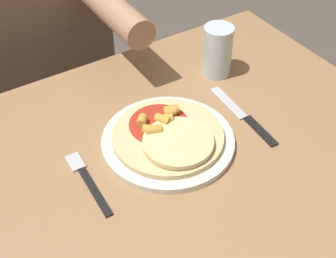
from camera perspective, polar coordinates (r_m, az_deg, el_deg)
The scene contains 7 objects.
dining_table at distance 1.03m, azimuth 1.39°, elevation -7.89°, with size 0.98×0.77×0.73m.
plate at distance 0.95m, azimuth 0.00°, elevation -1.46°, with size 0.27×0.27×0.01m.
pizza at distance 0.94m, azimuth 0.11°, elevation -0.79°, with size 0.23×0.23×0.04m.
fork at distance 0.90m, azimuth -9.90°, elevation -6.01°, with size 0.03×0.18×0.00m.
knife at distance 1.03m, azimuth 9.21°, elevation 1.56°, with size 0.03×0.22×0.00m.
drinking_glass at distance 1.12m, azimuth 6.03°, elevation 9.46°, with size 0.07×0.07×0.12m.
person_diner at distance 1.40m, azimuth -15.05°, elevation 10.37°, with size 0.35×0.52×1.17m.
Camera 1 is at (-0.37, -0.54, 1.40)m, focal length 50.00 mm.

